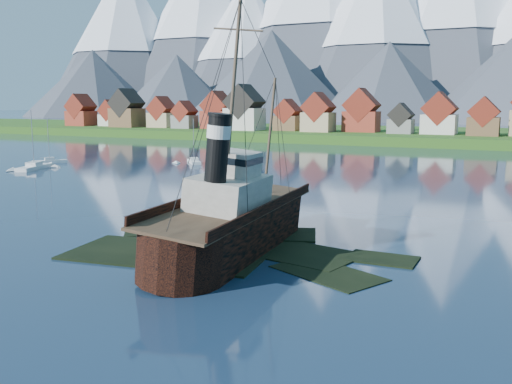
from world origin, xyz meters
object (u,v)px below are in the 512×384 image
at_px(tugboat_wreck, 238,218).
at_px(sailboat_b, 50,162).
at_px(sailboat_c, 194,162).
at_px(sailboat_a, 34,168).

xyz_separation_m(tugboat_wreck, sailboat_b, (-73.17, 48.12, -2.69)).
bearing_deg(sailboat_b, tugboat_wreck, 4.60).
distance_m(tugboat_wreck, sailboat_c, 76.29).
xyz_separation_m(sailboat_a, sailboat_c, (23.13, 24.40, -0.05)).
height_order(tugboat_wreck, sailboat_c, tugboat_wreck).
xyz_separation_m(sailboat_b, sailboat_c, (29.29, 14.22, -0.02)).
bearing_deg(sailboat_b, sailboat_c, 63.82).
bearing_deg(sailboat_a, tugboat_wreck, -46.51).
relative_size(tugboat_wreck, sailboat_c, 2.86).
height_order(tugboat_wreck, sailboat_b, tugboat_wreck).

